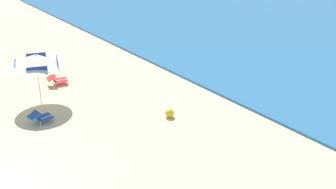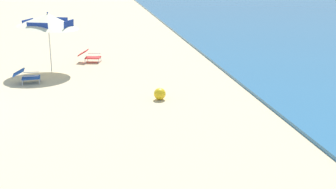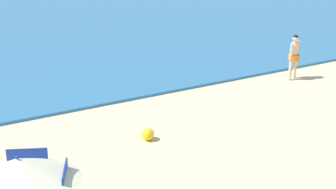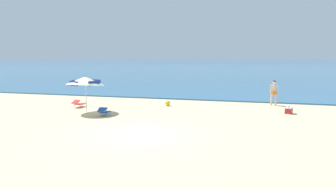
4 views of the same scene
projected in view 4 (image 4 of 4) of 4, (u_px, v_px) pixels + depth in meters
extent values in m
plane|color=#D1BA8E|center=(139.00, 134.00, 11.90)|extent=(800.00, 800.00, 0.00)
cube|color=#2D668E|center=(237.00, 61.00, 405.56)|extent=(800.00, 800.00, 0.10)
cylinder|color=silver|center=(86.00, 94.00, 16.70)|extent=(0.04, 0.04, 2.21)
cone|color=beige|center=(85.00, 81.00, 16.59)|extent=(2.64, 2.67, 0.70)
cube|color=navy|center=(96.00, 82.00, 17.26)|extent=(0.76, 0.35, 0.28)
cube|color=navy|center=(77.00, 82.00, 17.10)|extent=(0.35, 0.76, 0.28)
cube|color=navy|center=(74.00, 84.00, 15.96)|extent=(0.76, 0.35, 0.28)
cube|color=navy|center=(94.00, 83.00, 16.12)|extent=(0.35, 0.76, 0.28)
sphere|color=navy|center=(85.00, 76.00, 16.56)|extent=(0.06, 0.06, 0.06)
cube|color=#1E4799|center=(105.00, 112.00, 15.87)|extent=(0.55, 0.63, 0.04)
cube|color=#1E4799|center=(102.00, 110.00, 15.46)|extent=(0.51, 0.42, 0.22)
cylinder|color=silver|center=(104.00, 113.00, 16.21)|extent=(0.03, 0.03, 0.18)
cylinder|color=silver|center=(111.00, 113.00, 16.11)|extent=(0.03, 0.03, 0.18)
cylinder|color=silver|center=(99.00, 115.00, 15.66)|extent=(0.03, 0.03, 0.18)
cylinder|color=silver|center=(107.00, 115.00, 15.56)|extent=(0.03, 0.03, 0.18)
cylinder|color=silver|center=(101.00, 110.00, 15.91)|extent=(0.05, 0.54, 0.02)
cylinder|color=silver|center=(110.00, 110.00, 15.80)|extent=(0.05, 0.54, 0.02)
cube|color=red|center=(80.00, 104.00, 18.71)|extent=(0.64, 0.70, 0.04)
cube|color=red|center=(76.00, 102.00, 18.32)|extent=(0.57, 0.48, 0.24)
cylinder|color=silver|center=(81.00, 105.00, 19.08)|extent=(0.03, 0.03, 0.18)
cylinder|color=silver|center=(86.00, 105.00, 18.86)|extent=(0.03, 0.03, 0.18)
cylinder|color=silver|center=(75.00, 106.00, 18.58)|extent=(0.03, 0.03, 0.18)
cylinder|color=silver|center=(80.00, 106.00, 18.36)|extent=(0.03, 0.03, 0.18)
cylinder|color=silver|center=(77.00, 102.00, 18.82)|extent=(0.14, 0.53, 0.02)
cylinder|color=silver|center=(83.00, 103.00, 18.56)|extent=(0.14, 0.53, 0.02)
cylinder|color=beige|center=(276.00, 99.00, 19.27)|extent=(0.13, 0.13, 0.87)
cylinder|color=beige|center=(271.00, 99.00, 19.27)|extent=(0.13, 0.13, 0.87)
cylinder|color=orange|center=(274.00, 93.00, 19.21)|extent=(0.44, 0.44, 0.18)
cylinder|color=beige|center=(274.00, 89.00, 19.17)|extent=(0.24, 0.24, 0.62)
cylinder|color=beige|center=(277.00, 89.00, 19.18)|extent=(0.09, 0.09, 0.65)
cylinder|color=beige|center=(271.00, 89.00, 19.17)|extent=(0.09, 0.09, 0.65)
sphere|color=beige|center=(274.00, 82.00, 19.11)|extent=(0.24, 0.24, 0.24)
sphere|color=black|center=(274.00, 82.00, 19.11)|extent=(0.22, 0.22, 0.22)
cube|color=red|center=(289.00, 111.00, 16.41)|extent=(0.51, 0.58, 0.32)
cube|color=white|center=(289.00, 108.00, 16.39)|extent=(0.52, 0.59, 0.08)
cylinder|color=black|center=(289.00, 107.00, 16.38)|extent=(0.16, 0.32, 0.02)
sphere|color=yellow|center=(168.00, 103.00, 19.11)|extent=(0.37, 0.37, 0.37)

